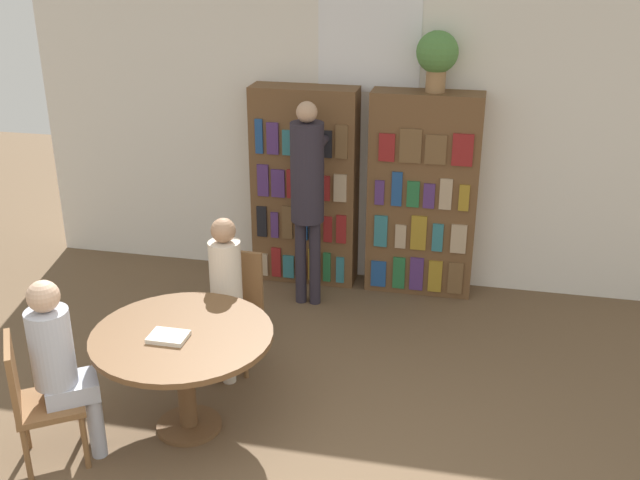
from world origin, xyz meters
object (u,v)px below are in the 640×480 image
Objects in this scene: reading_table at (183,350)px; seated_reader_left at (224,290)px; bookshelf_right at (423,195)px; librarian_standing at (308,184)px; chair_near_camera at (35,396)px; chair_left_side at (234,303)px; seated_reader_right at (61,360)px; bookshelf_left at (305,187)px; flower_vase at (437,55)px.

seated_reader_left is (0.02, 0.74, 0.08)m from reading_table.
bookshelf_right is at bearing 62.27° from reading_table.
chair_near_camera is at bearing -114.31° from librarian_standing.
chair_left_side is 0.71× the size of seated_reader_left.
bookshelf_left is at bearing 129.77° from seated_reader_right.
bookshelf_left is at bearing -95.04° from chair_left_side.
flower_vase is at bearing -125.58° from seated_reader_left.
librarian_standing reaches higher than chair_near_camera.
chair_near_camera is at bearing -125.28° from flower_vase.
librarian_standing is at bearing 123.63° from seated_reader_right.
bookshelf_left reaches higher than chair_left_side.
chair_left_side is (-1.33, -1.56, -1.68)m from flower_vase.
seated_reader_left reaches higher than chair_near_camera.
chair_near_camera and chair_left_side have the same top height.
seated_reader_right is 2.63m from librarian_standing.
librarian_standing is at bearing -105.64° from chair_left_side.
bookshelf_right is 1.24m from flower_vase.
bookshelf_right is 1.01× the size of librarian_standing.
reading_table is at bearing -118.68° from flower_vase.
chair_near_camera is (-0.99, -3.01, -0.44)m from bookshelf_left.
seated_reader_right is at bearing -112.24° from librarian_standing.
seated_reader_right is at bearing -106.10° from bookshelf_left.
reading_table is 1.35× the size of chair_near_camera.
bookshelf_left is 1.77m from seated_reader_left.
chair_left_side is at bearing 120.12° from seated_reader_right.
chair_left_side is 1.28m from librarian_standing.
librarian_standing is at bearing -103.43° from seated_reader_left.
bookshelf_left is 3.64× the size of flower_vase.
seated_reader_left is 0.67× the size of librarian_standing.
chair_near_camera is 2.82m from librarian_standing.
seated_reader_right is (-1.98, -2.91, -1.46)m from flower_vase.
flower_vase reaches higher than reading_table.
flower_vase is 4.05m from chair_near_camera.
flower_vase reaches higher than chair_near_camera.
seated_reader_right is (-1.93, -2.91, -0.22)m from bookshelf_right.
seated_reader_right is at bearing -145.87° from reading_table.
flower_vase is 3.24m from reading_table.
reading_table is 0.75m from seated_reader_left.
librarian_standing is (1.13, 2.51, 0.64)m from chair_near_camera.
reading_table is (-1.31, -2.49, -0.32)m from bookshelf_right.
bookshelf_right is 2.12× the size of chair_left_side.
chair_near_camera is (-2.13, -3.01, -1.68)m from flower_vase.
chair_near_camera is at bearing -124.61° from bookshelf_right.
flower_vase is 0.58× the size of chair_left_side.
seated_reader_right reaches higher than reading_table.
librarian_standing is (-0.94, -0.50, 0.20)m from bookshelf_right.
librarian_standing is (0.14, -0.50, 0.20)m from bookshelf_left.
flower_vase reaches higher than librarian_standing.
seated_reader_right is at bearing -123.54° from bookshelf_right.
flower_vase reaches higher than bookshelf_right.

